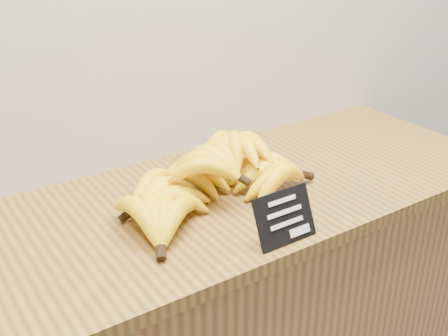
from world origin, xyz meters
TOP-DOWN VIEW (x-y plane):
  - counter_top at (-0.06, 2.75)m, footprint 1.47×0.54m
  - chalkboard_sign at (-0.04, 2.53)m, footprint 0.13×0.05m
  - banana_pile at (-0.08, 2.75)m, footprint 0.54×0.36m

SIDE VIEW (x-z plane):
  - counter_top at x=-0.06m, z-range 0.90..0.93m
  - banana_pile at x=-0.08m, z-range 0.92..1.04m
  - chalkboard_sign at x=-0.04m, z-range 0.93..1.03m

